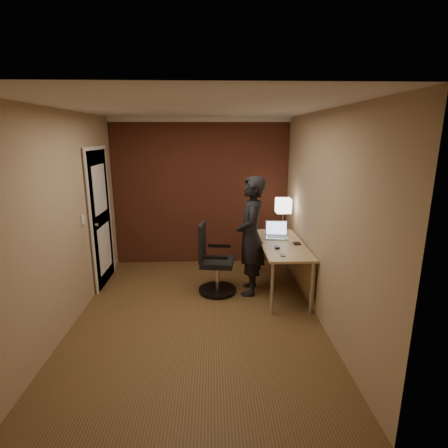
{
  "coord_description": "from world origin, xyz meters",
  "views": [
    {
      "loc": [
        0.19,
        -4.0,
        2.22
      ],
      "look_at": [
        0.35,
        0.55,
        1.05
      ],
      "focal_mm": 28.0,
      "sensor_mm": 36.0,
      "label": 1
    }
  ],
  "objects_px": {
    "mouse": "(277,247)",
    "phone": "(282,255)",
    "desk_lamp": "(283,206)",
    "person": "(251,236)",
    "laptop": "(276,233)",
    "wallet": "(297,243)",
    "office_chair": "(213,263)",
    "desk": "(287,251)"
  },
  "relations": [
    {
      "from": "mouse",
      "to": "phone",
      "type": "distance_m",
      "value": 0.28
    },
    {
      "from": "desk_lamp",
      "to": "person",
      "type": "bearing_deg",
      "value": -133.34
    },
    {
      "from": "phone",
      "to": "laptop",
      "type": "bearing_deg",
      "value": 86.81
    },
    {
      "from": "desk_lamp",
      "to": "wallet",
      "type": "bearing_deg",
      "value": -82.87
    },
    {
      "from": "phone",
      "to": "office_chair",
      "type": "distance_m",
      "value": 1.06
    },
    {
      "from": "laptop",
      "to": "mouse",
      "type": "distance_m",
      "value": 0.56
    },
    {
      "from": "phone",
      "to": "person",
      "type": "height_order",
      "value": "person"
    },
    {
      "from": "laptop",
      "to": "office_chair",
      "type": "height_order",
      "value": "office_chair"
    },
    {
      "from": "desk",
      "to": "laptop",
      "type": "xyz_separation_m",
      "value": [
        -0.1,
        0.31,
        0.19
      ]
    },
    {
      "from": "desk",
      "to": "phone",
      "type": "height_order",
      "value": "phone"
    },
    {
      "from": "wallet",
      "to": "desk_lamp",
      "type": "bearing_deg",
      "value": 97.13
    },
    {
      "from": "mouse",
      "to": "office_chair",
      "type": "relative_size",
      "value": 0.1
    },
    {
      "from": "laptop",
      "to": "phone",
      "type": "distance_m",
      "value": 0.84
    },
    {
      "from": "wallet",
      "to": "office_chair",
      "type": "xyz_separation_m",
      "value": [
        -1.18,
        0.05,
        -0.3
      ]
    },
    {
      "from": "mouse",
      "to": "wallet",
      "type": "xyz_separation_m",
      "value": [
        0.31,
        0.18,
        -0.01
      ]
    },
    {
      "from": "desk",
      "to": "wallet",
      "type": "relative_size",
      "value": 13.64
    },
    {
      "from": "mouse",
      "to": "office_chair",
      "type": "bearing_deg",
      "value": 170.65
    },
    {
      "from": "office_chair",
      "to": "person",
      "type": "xyz_separation_m",
      "value": [
        0.53,
        -0.01,
        0.4
      ]
    },
    {
      "from": "office_chair",
      "to": "phone",
      "type": "bearing_deg",
      "value": -30.18
    },
    {
      "from": "laptop",
      "to": "wallet",
      "type": "xyz_separation_m",
      "value": [
        0.22,
        -0.37,
        -0.05
      ]
    },
    {
      "from": "desk",
      "to": "desk_lamp",
      "type": "relative_size",
      "value": 2.8
    },
    {
      "from": "laptop",
      "to": "person",
      "type": "height_order",
      "value": "person"
    },
    {
      "from": "desk_lamp",
      "to": "wallet",
      "type": "distance_m",
      "value": 0.76
    },
    {
      "from": "desk",
      "to": "person",
      "type": "bearing_deg",
      "value": -177.85
    },
    {
      "from": "wallet",
      "to": "office_chair",
      "type": "height_order",
      "value": "office_chair"
    },
    {
      "from": "phone",
      "to": "office_chair",
      "type": "bearing_deg",
      "value": 151.51
    },
    {
      "from": "desk_lamp",
      "to": "mouse",
      "type": "relative_size",
      "value": 5.35
    },
    {
      "from": "mouse",
      "to": "phone",
      "type": "height_order",
      "value": "mouse"
    },
    {
      "from": "laptop",
      "to": "wallet",
      "type": "height_order",
      "value": "laptop"
    },
    {
      "from": "laptop",
      "to": "desk_lamp",
      "type": "bearing_deg",
      "value": 62.17
    },
    {
      "from": "laptop",
      "to": "phone",
      "type": "relative_size",
      "value": 3.12
    },
    {
      "from": "desk_lamp",
      "to": "wallet",
      "type": "height_order",
      "value": "desk_lamp"
    },
    {
      "from": "phone",
      "to": "wallet",
      "type": "relative_size",
      "value": 1.05
    },
    {
      "from": "laptop",
      "to": "person",
      "type": "distance_m",
      "value": 0.54
    },
    {
      "from": "mouse",
      "to": "office_chair",
      "type": "height_order",
      "value": "office_chair"
    },
    {
      "from": "mouse",
      "to": "phone",
      "type": "xyz_separation_m",
      "value": [
        0.02,
        -0.28,
        -0.01
      ]
    },
    {
      "from": "phone",
      "to": "person",
      "type": "bearing_deg",
      "value": 126.43
    },
    {
      "from": "desk_lamp",
      "to": "laptop",
      "type": "height_order",
      "value": "desk_lamp"
    },
    {
      "from": "office_chair",
      "to": "desk_lamp",
      "type": "bearing_deg",
      "value": 28.26
    },
    {
      "from": "desk",
      "to": "phone",
      "type": "xyz_separation_m",
      "value": [
        -0.17,
        -0.53,
        0.13
      ]
    },
    {
      "from": "desk",
      "to": "desk_lamp",
      "type": "height_order",
      "value": "desk_lamp"
    },
    {
      "from": "office_chair",
      "to": "person",
      "type": "height_order",
      "value": "person"
    }
  ]
}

